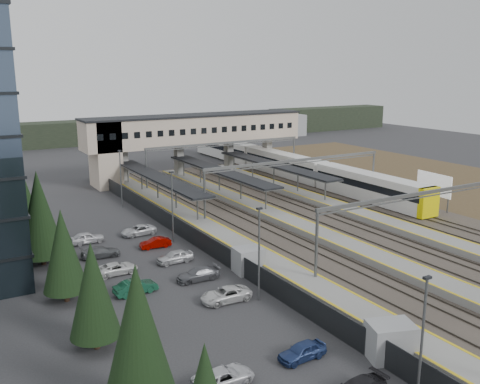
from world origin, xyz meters
TOP-DOWN VIEW (x-y plane):
  - ground at (0.00, 0.00)m, footprint 220.00×220.00m
  - conifer_row at (-22.00, -3.86)m, footprint 4.42×49.82m
  - car_park at (-13.07, -6.48)m, footprint 10.40×44.66m
  - lampposts at (-8.00, 1.25)m, footprint 0.50×53.25m
  - fence at (-6.50, 5.00)m, footprint 0.08×90.00m
  - relay_cabin_near at (-5.31, -20.26)m, footprint 3.58×3.09m
  - relay_cabin_far at (-5.45, -2.11)m, footprint 2.78×2.38m
  - rail_corridor at (9.34, 5.00)m, footprint 34.00×90.00m
  - canopies at (7.00, 27.00)m, footprint 23.10×30.00m
  - footbridge at (7.70, 42.00)m, footprint 40.40×6.40m
  - gantries at (12.00, 3.00)m, footprint 28.40×62.28m
  - train at (24.00, 33.75)m, footprint 3.11×65.07m
  - billboard at (28.41, 4.84)m, footprint 0.52×6.03m
  - treeline_far at (23.81, 92.28)m, footprint 170.00×19.00m

SIDE VIEW (x-z plane):
  - ground at x=0.00m, z-range 0.00..0.00m
  - rail_corridor at x=9.34m, z-range -0.17..0.75m
  - car_park at x=-13.07m, z-range -0.05..1.24m
  - fence at x=-6.50m, z-range 0.00..2.00m
  - relay_cabin_far at x=-5.45m, z-range 0.00..2.42m
  - relay_cabin_near at x=-5.31m, z-range 0.00..2.51m
  - train at x=24.00m, z-range 0.27..4.19m
  - treeline_far at x=23.81m, z-range -0.55..6.45m
  - billboard at x=28.41m, z-range 0.89..6.02m
  - canopies at x=7.00m, z-range 2.28..5.56m
  - lampposts at x=-8.00m, z-range 0.30..8.37m
  - conifer_row at x=-22.00m, z-range 0.09..9.59m
  - gantries at x=12.00m, z-range 2.41..9.58m
  - footbridge at x=7.70m, z-range 2.33..13.53m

